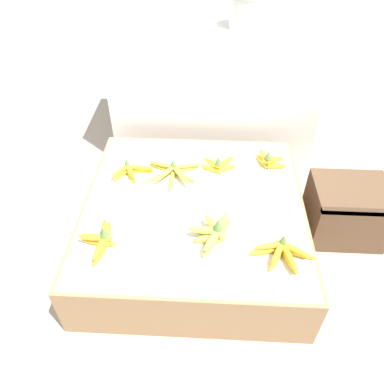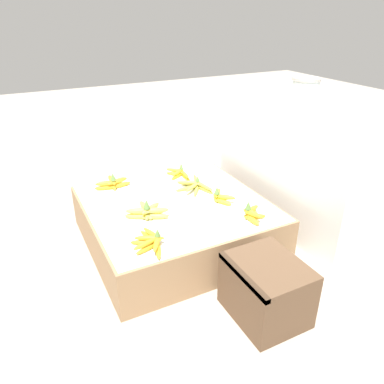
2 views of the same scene
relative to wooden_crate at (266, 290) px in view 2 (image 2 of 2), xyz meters
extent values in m
plane|color=#A89E8E|center=(-0.72, -0.11, -0.14)|extent=(10.00, 10.00, 0.00)
cube|color=#997551|center=(-0.72, -0.11, -0.01)|extent=(0.96, 0.97, 0.25)
cube|color=silver|center=(-0.72, -0.11, 0.12)|extent=(0.93, 0.94, 0.00)
cube|color=white|center=(-0.64, 0.76, 0.25)|extent=(1.13, 0.53, 0.77)
cube|color=brown|center=(0.00, 0.00, 0.00)|extent=(0.34, 0.29, 0.27)
cube|color=#402E20|center=(0.00, -0.13, 0.12)|extent=(0.34, 0.02, 0.02)
ellipsoid|color=gold|center=(-1.05, -0.32, 0.14)|extent=(0.04, 0.14, 0.03)
ellipsoid|color=gold|center=(-1.07, -0.36, 0.14)|extent=(0.14, 0.04, 0.03)
ellipsoid|color=gold|center=(-1.05, -0.41, 0.14)|extent=(0.06, 0.14, 0.03)
ellipsoid|color=gold|center=(-1.05, -0.34, 0.16)|extent=(0.06, 0.14, 0.03)
ellipsoid|color=gold|center=(-1.08, -0.36, 0.16)|extent=(0.14, 0.03, 0.03)
ellipsoid|color=gold|center=(-1.05, -0.40, 0.16)|extent=(0.05, 0.14, 0.03)
cone|color=#5B7F3D|center=(-1.04, -0.37, 0.20)|extent=(0.03, 0.03, 0.05)
ellipsoid|color=#DBCC4C|center=(-0.59, -0.27, 0.14)|extent=(0.09, 0.14, 0.03)
ellipsoid|color=#DBCC4C|center=(-0.62, -0.28, 0.14)|extent=(0.06, 0.14, 0.03)
ellipsoid|color=#DBCC4C|center=(-0.64, -0.30, 0.14)|extent=(0.14, 0.09, 0.03)
ellipsoid|color=#DBCC4C|center=(-0.64, -0.32, 0.14)|extent=(0.14, 0.07, 0.03)
ellipsoid|color=#DBCC4C|center=(-0.64, -0.35, 0.14)|extent=(0.09, 0.14, 0.03)
ellipsoid|color=#DBCC4C|center=(-0.60, -0.27, 0.17)|extent=(0.08, 0.14, 0.03)
ellipsoid|color=#DBCC4C|center=(-0.63, -0.29, 0.17)|extent=(0.10, 0.13, 0.03)
ellipsoid|color=#DBCC4C|center=(-0.66, -0.31, 0.17)|extent=(0.14, 0.04, 0.03)
ellipsoid|color=#DBCC4C|center=(-0.63, -0.35, 0.17)|extent=(0.09, 0.14, 0.03)
cone|color=#5B7F3D|center=(-0.61, -0.31, 0.21)|extent=(0.04, 0.04, 0.05)
ellipsoid|color=gold|center=(-0.43, -0.37, 0.13)|extent=(0.14, 0.06, 0.02)
ellipsoid|color=gold|center=(-0.40, -0.41, 0.13)|extent=(0.08, 0.13, 0.02)
ellipsoid|color=gold|center=(-0.35, -0.41, 0.13)|extent=(0.07, 0.14, 0.02)
ellipsoid|color=gold|center=(-0.31, -0.37, 0.13)|extent=(0.14, 0.07, 0.02)
ellipsoid|color=gold|center=(-0.41, -0.36, 0.16)|extent=(0.14, 0.06, 0.02)
ellipsoid|color=gold|center=(-0.39, -0.39, 0.16)|extent=(0.08, 0.13, 0.02)
ellipsoid|color=gold|center=(-0.35, -0.42, 0.16)|extent=(0.06, 0.14, 0.02)
ellipsoid|color=gold|center=(-0.33, -0.37, 0.16)|extent=(0.13, 0.09, 0.02)
cone|color=#5B7F3D|center=(-0.37, -0.35, 0.19)|extent=(0.03, 0.03, 0.04)
ellipsoid|color=yellow|center=(-1.06, 0.05, 0.13)|extent=(0.08, 0.11, 0.02)
ellipsoid|color=yellow|center=(-1.02, 0.04, 0.13)|extent=(0.08, 0.11, 0.02)
ellipsoid|color=yellow|center=(-0.97, 0.09, 0.13)|extent=(0.12, 0.02, 0.02)
ellipsoid|color=yellow|center=(-1.06, 0.05, 0.15)|extent=(0.09, 0.11, 0.02)
ellipsoid|color=yellow|center=(-1.02, 0.05, 0.15)|extent=(0.08, 0.11, 0.02)
ellipsoid|color=yellow|center=(-0.97, 0.08, 0.15)|extent=(0.12, 0.03, 0.02)
cone|color=#5B7F3D|center=(-1.04, 0.09, 0.18)|extent=(0.03, 0.03, 0.04)
ellipsoid|color=gold|center=(-0.87, 0.11, 0.13)|extent=(0.16, 0.07, 0.02)
ellipsoid|color=gold|center=(-0.88, 0.05, 0.13)|extent=(0.14, 0.11, 0.02)
ellipsoid|color=gold|center=(-0.82, 0.03, 0.13)|extent=(0.03, 0.16, 0.02)
ellipsoid|color=gold|center=(-0.78, 0.06, 0.13)|extent=(0.14, 0.11, 0.02)
ellipsoid|color=gold|center=(-0.77, 0.11, 0.13)|extent=(0.16, 0.07, 0.02)
ellipsoid|color=gold|center=(-0.87, 0.11, 0.15)|extent=(0.16, 0.07, 0.02)
ellipsoid|color=gold|center=(-0.85, 0.05, 0.15)|extent=(0.11, 0.14, 0.02)
ellipsoid|color=gold|center=(-0.79, 0.04, 0.15)|extent=(0.10, 0.14, 0.02)
ellipsoid|color=gold|center=(-0.77, 0.11, 0.15)|extent=(0.16, 0.06, 0.02)
cone|color=#5B7F3D|center=(-0.82, 0.09, 0.18)|extent=(0.03, 0.03, 0.04)
ellipsoid|color=yellow|center=(-0.57, 0.12, 0.13)|extent=(0.11, 0.07, 0.03)
ellipsoid|color=yellow|center=(-0.61, 0.14, 0.13)|extent=(0.03, 0.11, 0.03)
ellipsoid|color=yellow|center=(-0.64, 0.11, 0.13)|extent=(0.11, 0.07, 0.03)
ellipsoid|color=yellow|center=(-0.57, 0.14, 0.16)|extent=(0.10, 0.10, 0.03)
ellipsoid|color=yellow|center=(-0.64, 0.13, 0.16)|extent=(0.10, 0.09, 0.03)
cone|color=#5B7F3D|center=(-0.61, 0.10, 0.20)|extent=(0.03, 0.03, 0.04)
ellipsoid|color=gold|center=(-0.34, 0.15, 0.14)|extent=(0.11, 0.03, 0.03)
ellipsoid|color=gold|center=(-0.36, 0.19, 0.14)|extent=(0.07, 0.12, 0.03)
ellipsoid|color=gold|center=(-0.39, 0.18, 0.14)|extent=(0.08, 0.11, 0.03)
ellipsoid|color=gold|center=(-0.35, 0.16, 0.16)|extent=(0.12, 0.06, 0.03)
ellipsoid|color=gold|center=(-0.39, 0.18, 0.16)|extent=(0.06, 0.12, 0.03)
cone|color=#5B7F3D|center=(-0.38, 0.15, 0.20)|extent=(0.03, 0.03, 0.05)
cylinder|color=silver|center=(-0.52, 0.57, 0.70)|extent=(0.14, 0.14, 0.13)
cylinder|color=#B7B2A8|center=(-0.52, 0.57, 0.77)|extent=(0.14, 0.14, 0.01)
cube|color=white|center=(-0.33, 0.76, 0.64)|extent=(0.25, 0.21, 0.02)
camera|label=1|loc=(-0.66, -1.28, 1.25)|focal=35.00mm
camera|label=2|loc=(0.99, -0.87, 1.11)|focal=35.00mm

